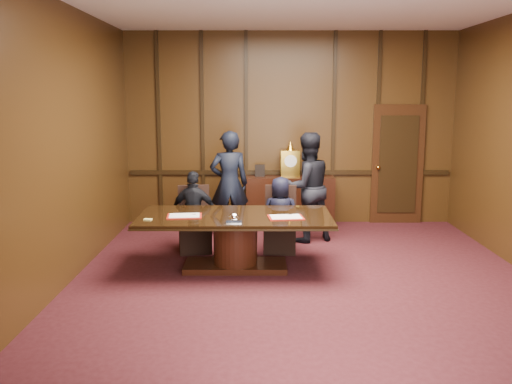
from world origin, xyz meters
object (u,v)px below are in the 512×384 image
(sideboard, at_px, (290,199))
(signatory_right, at_px, (280,215))
(conference_table, at_px, (235,233))
(signatory_left, at_px, (194,212))
(witness_right, at_px, (307,187))
(witness_left, at_px, (229,184))

(sideboard, height_order, signatory_right, sideboard)
(signatory_right, bearing_deg, conference_table, 58.24)
(signatory_left, bearing_deg, conference_table, 137.32)
(conference_table, xyz_separation_m, witness_right, (1.11, 1.48, 0.38))
(conference_table, bearing_deg, witness_right, 53.25)
(conference_table, bearing_deg, signatory_left, 129.09)
(sideboard, xyz_separation_m, witness_right, (0.20, -1.09, 0.40))
(conference_table, height_order, signatory_left, signatory_left)
(signatory_left, height_order, signatory_right, signatory_left)
(conference_table, distance_m, witness_left, 1.87)
(conference_table, relative_size, witness_right, 1.47)
(signatory_right, xyz_separation_m, witness_left, (-0.82, 1.02, 0.31))
(sideboard, relative_size, signatory_left, 1.29)
(witness_left, relative_size, witness_right, 1.00)
(signatory_left, xyz_separation_m, signatory_right, (1.30, 0.00, -0.04))
(signatory_left, relative_size, signatory_right, 1.07)
(signatory_left, xyz_separation_m, witness_left, (0.48, 1.02, 0.27))
(signatory_right, bearing_deg, witness_right, -116.47)
(conference_table, relative_size, signatory_left, 2.10)
(signatory_right, height_order, witness_right, witness_right)
(sideboard, distance_m, witness_left, 1.37)
(witness_right, bearing_deg, sideboard, -102.07)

